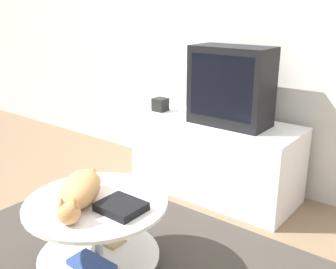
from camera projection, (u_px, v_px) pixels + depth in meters
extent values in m
plane|color=#7F664C|center=(109.00, 265.00, 2.15)|extent=(12.00, 12.00, 0.00)
cube|color=silver|center=(249.00, 13.00, 2.84)|extent=(8.00, 0.05, 2.60)
cube|color=#3D3833|center=(109.00, 264.00, 2.14)|extent=(2.00, 1.52, 0.02)
cube|color=white|center=(215.00, 157.00, 2.92)|extent=(1.20, 0.53, 0.56)
cube|color=silver|center=(196.00, 161.00, 2.71)|extent=(0.54, 0.01, 0.16)
cube|color=black|center=(231.00, 86.00, 2.68)|extent=(0.54, 0.28, 0.54)
cube|color=black|center=(221.00, 87.00, 2.57)|extent=(0.47, 0.01, 0.42)
cube|color=black|center=(160.00, 105.00, 3.09)|extent=(0.10, 0.10, 0.10)
cylinder|color=#B7B7BC|center=(98.00, 239.00, 2.01)|extent=(0.04, 0.04, 0.39)
cylinder|color=white|center=(99.00, 254.00, 2.04)|extent=(0.63, 0.63, 0.01)
cylinder|color=white|center=(96.00, 203.00, 1.95)|extent=(0.71, 0.71, 0.02)
cube|color=#2D478C|center=(92.00, 265.00, 1.92)|extent=(0.23, 0.13, 0.03)
cube|color=tan|center=(108.00, 239.00, 2.15)|extent=(0.19, 0.10, 0.01)
cube|color=black|center=(121.00, 207.00, 1.85)|extent=(0.21, 0.18, 0.04)
ellipsoid|color=tan|center=(80.00, 189.00, 1.92)|extent=(0.37, 0.41, 0.14)
sphere|color=tan|center=(69.00, 213.00, 1.73)|extent=(0.10, 0.10, 0.10)
cone|color=#D18447|center=(75.00, 202.00, 1.71)|extent=(0.04, 0.04, 0.04)
cone|color=#D18447|center=(62.00, 201.00, 1.71)|extent=(0.04, 0.04, 0.04)
ellipsoid|color=#D18447|center=(91.00, 176.00, 2.16)|extent=(0.13, 0.16, 0.05)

